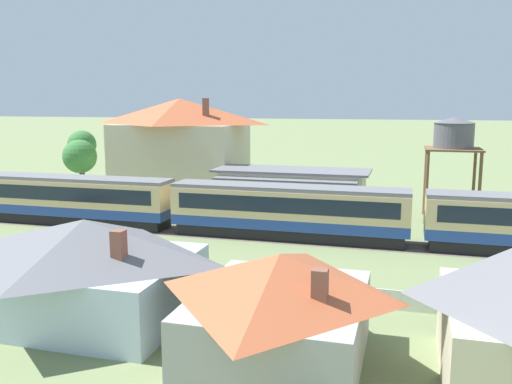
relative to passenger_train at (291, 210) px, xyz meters
The scene contains 12 objects.
ground_plane 2.94m from the passenger_train, 31.35° to the left, with size 600.00×600.00×0.00m, color #707F51.
passenger_train is the anchor object (origin of this frame).
railway_track 2.55m from the passenger_train, behind, with size 121.49×3.60×0.04m.
station_building 10.72m from the passenger_train, 101.98° to the left, with size 14.77×7.02×4.07m.
station_house_terracotta_roof 23.28m from the passenger_train, 134.77° to the left, with size 14.68×10.08×10.81m.
water_tower 16.76m from the passenger_train, 40.28° to the left, with size 4.73×4.73×9.12m.
cottage_grey_roof 18.78m from the passenger_train, 110.06° to the right, with size 10.56×8.42×4.83m.
cottage_terracotta_roof_2 20.28m from the passenger_train, 79.35° to the right, with size 7.07×8.34×4.56m.
picket_fence_front 13.42m from the passenger_train, 104.86° to the right, with size 43.10×0.06×1.05m, color white.
yard_tree_0 21.19m from the passenger_train, 136.86° to the left, with size 4.97×4.97×7.00m.
yard_tree_1 34.38m from the passenger_train, 149.57° to the left, with size 3.41×3.41×7.06m.
yard_tree_2 32.51m from the passenger_train, 151.75° to the left, with size 3.94×3.94×6.10m.
Camera 1 is at (6.79, -40.78, 10.38)m, focal length 38.00 mm.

